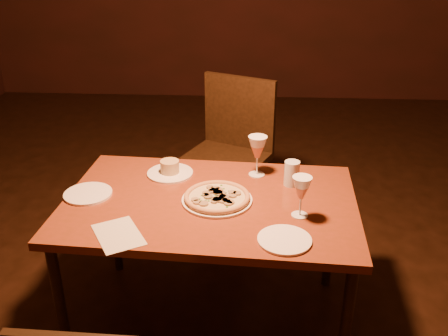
{
  "coord_description": "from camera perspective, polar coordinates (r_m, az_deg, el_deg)",
  "views": [
    {
      "loc": [
        -0.02,
        -2.16,
        1.77
      ],
      "look_at": [
        -0.14,
        -0.19,
        0.82
      ],
      "focal_mm": 40.0,
      "sensor_mm": 36.0,
      "label": 1
    }
  ],
  "objects": [
    {
      "name": "dining_table",
      "position": [
        2.24,
        -1.61,
        -5.03
      ],
      "size": [
        1.33,
        0.9,
        0.69
      ],
      "rotation": [
        0.0,
        0.0,
        -0.06
      ],
      "color": "maroon",
      "rests_on": "floor"
    },
    {
      "name": "water_tumbler",
      "position": [
        2.33,
        7.75,
        -0.61
      ],
      "size": [
        0.07,
        0.07,
        0.12
      ],
      "primitive_type": "cylinder",
      "color": "silver",
      "rests_on": "dining_table"
    },
    {
      "name": "pizza_plate",
      "position": [
        2.19,
        -0.8,
        -3.39
      ],
      "size": [
        0.31,
        0.31,
        0.03
      ],
      "color": "white",
      "rests_on": "dining_table"
    },
    {
      "name": "side_plate_near",
      "position": [
        1.95,
        6.93,
        -8.16
      ],
      "size": [
        0.21,
        0.21,
        0.01
      ],
      "primitive_type": "cylinder",
      "color": "white",
      "rests_on": "dining_table"
    },
    {
      "name": "side_plate_left",
      "position": [
        2.33,
        -15.28,
        -2.86
      ],
      "size": [
        0.22,
        0.22,
        0.01
      ],
      "primitive_type": "cylinder",
      "color": "white",
      "rests_on": "dining_table"
    },
    {
      "name": "chair_far",
      "position": [
        3.06,
        0.57,
        2.09
      ],
      "size": [
        0.62,
        0.62,
        0.98
      ],
      "rotation": [
        0.0,
        0.0,
        -0.42
      ],
      "color": "black",
      "rests_on": "floor"
    },
    {
      "name": "wine_glass_far",
      "position": [
        2.4,
        3.82,
        1.37
      ],
      "size": [
        0.09,
        0.09,
        0.2
      ],
      "primitive_type": null,
      "color": "#C97454",
      "rests_on": "dining_table"
    },
    {
      "name": "floor",
      "position": [
        2.79,
        3.11,
        -13.8
      ],
      "size": [
        7.0,
        7.0,
        0.0
      ],
      "primitive_type": "plane",
      "color": "black",
      "rests_on": "ground"
    },
    {
      "name": "menu_card",
      "position": [
        2.01,
        -11.98,
        -7.46
      ],
      "size": [
        0.26,
        0.28,
        0.0
      ],
      "primitive_type": "cube",
      "rotation": [
        0.0,
        0.0,
        0.53
      ],
      "color": "beige",
      "rests_on": "dining_table"
    },
    {
      "name": "wine_glass_right",
      "position": [
        2.08,
        8.79,
        -3.26
      ],
      "size": [
        0.08,
        0.08,
        0.18
      ],
      "primitive_type": null,
      "color": "#C97454",
      "rests_on": "dining_table"
    },
    {
      "name": "ramekin_saucer",
      "position": [
        2.44,
        -6.2,
        -0.21
      ],
      "size": [
        0.22,
        0.22,
        0.07
      ],
      "color": "white",
      "rests_on": "dining_table"
    }
  ]
}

